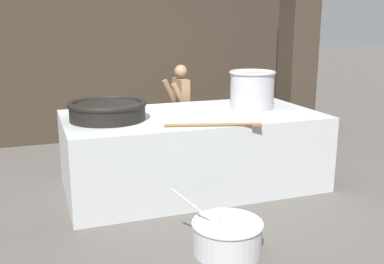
% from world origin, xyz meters
% --- Properties ---
extents(ground_plane, '(60.00, 60.00, 0.00)m').
position_xyz_m(ground_plane, '(0.00, 0.00, 0.00)').
color(ground_plane, '#56514C').
extents(back_wall, '(7.15, 0.24, 3.70)m').
position_xyz_m(back_wall, '(0.00, 3.07, 1.85)').
color(back_wall, '#382D23').
rests_on(back_wall, ground_plane).
extents(support_pillar, '(0.53, 0.53, 3.70)m').
position_xyz_m(support_pillar, '(2.55, 1.45, 1.85)').
color(support_pillar, '#382D23').
rests_on(support_pillar, ground_plane).
extents(hearth_platform, '(3.42, 1.80, 1.02)m').
position_xyz_m(hearth_platform, '(0.00, 0.00, 0.51)').
color(hearth_platform, '#B2B7B7').
rests_on(hearth_platform, ground_plane).
extents(giant_wok_near, '(0.99, 0.99, 0.24)m').
position_xyz_m(giant_wok_near, '(-1.14, -0.01, 1.15)').
color(giant_wok_near, black).
rests_on(giant_wok_near, hearth_platform).
extents(stock_pot, '(0.66, 0.66, 0.54)m').
position_xyz_m(stock_pot, '(0.95, 0.10, 1.30)').
color(stock_pot, '#9E9EA3').
rests_on(stock_pot, hearth_platform).
extents(stirring_paddle, '(1.14, 0.38, 0.04)m').
position_xyz_m(stirring_paddle, '(0.04, -0.82, 1.04)').
color(stirring_paddle, brown).
rests_on(stirring_paddle, hearth_platform).
extents(cook, '(0.37, 0.57, 1.55)m').
position_xyz_m(cook, '(0.29, 1.38, 0.84)').
color(cook, '#8C6647').
rests_on(cook, ground_plane).
extents(prep_bowl_vegetables, '(0.84, 0.72, 0.62)m').
position_xyz_m(prep_bowl_vegetables, '(-0.31, -1.90, 0.18)').
color(prep_bowl_vegetables, '#B7B7BC').
rests_on(prep_bowl_vegetables, ground_plane).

